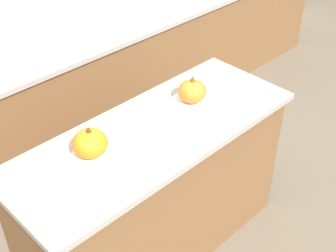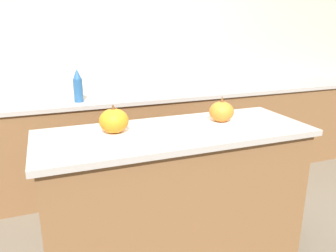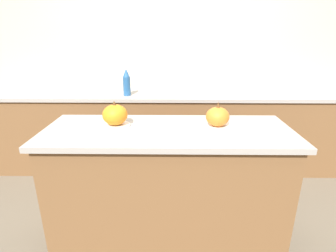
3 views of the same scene
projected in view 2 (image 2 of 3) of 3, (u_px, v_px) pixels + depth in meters
The scene contains 6 objects.
wall_back at pixel (117, 51), 3.20m from camera, with size 8.00×0.06×2.50m.
kitchen_island at pixel (175, 198), 2.06m from camera, with size 1.62×0.61×0.91m.
back_counter at pixel (128, 140), 3.14m from camera, with size 6.00×0.60×0.88m.
pumpkin_cake_left at pixel (114, 122), 1.84m from camera, with size 0.20×0.20×0.17m.
pumpkin_cake_right at pixel (221, 113), 2.06m from camera, with size 0.23×0.23×0.17m.
bottle_tall at pixel (78, 86), 2.71m from camera, with size 0.08×0.08×0.28m.
Camera 2 is at (-0.69, -1.70, 1.50)m, focal length 35.00 mm.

